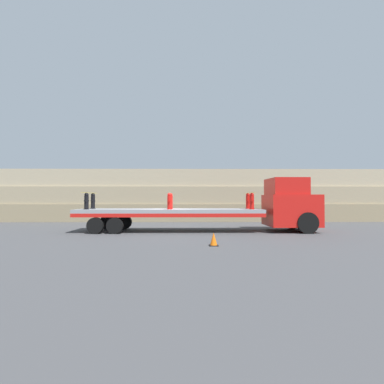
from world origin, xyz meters
The scene contains 13 objects.
ground_plane centered at (0.00, 0.00, 0.00)m, with size 120.00×120.00×0.00m, color #474749.
rock_cliff centered at (0.00, 8.11, 2.09)m, with size 60.00×3.30×4.18m.
truck_cab centered at (6.86, 0.00, 1.48)m, with size 2.69×2.71×2.97m.
flatbed_trailer centered at (-0.47, 0.00, 1.04)m, with size 10.19×2.61×1.25m.
fire_hydrant_black_near_0 centered at (-4.50, -0.55, 1.69)m, with size 0.29×0.54×0.90m.
fire_hydrant_black_far_0 centered at (-4.50, 0.55, 1.69)m, with size 0.29×0.54×0.90m.
fire_hydrant_red_near_1 centered at (0.00, -0.55, 1.69)m, with size 0.29×0.54×0.90m.
fire_hydrant_red_far_1 centered at (0.00, 0.55, 1.69)m, with size 0.29×0.54×0.90m.
fire_hydrant_red_near_2 centered at (4.50, -0.55, 1.69)m, with size 0.29×0.54×0.90m.
fire_hydrant_red_far_2 centered at (4.50, 0.55, 1.69)m, with size 0.29×0.54×0.90m.
cargo_strap_rear centered at (-4.50, 0.00, 2.16)m, with size 0.05×2.71×0.01m.
cargo_strap_middle centered at (4.50, 0.00, 2.16)m, with size 0.05×2.71×0.01m.
traffic_cone centered at (2.02, -5.13, 0.25)m, with size 0.37×0.37×0.52m.
Camera 1 is at (1.05, -16.82, 1.85)m, focal length 28.00 mm.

